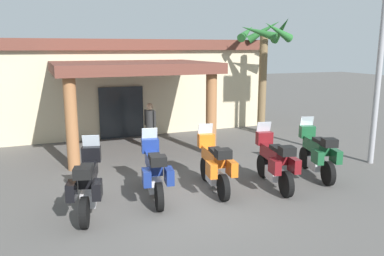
% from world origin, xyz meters
% --- Properties ---
extents(ground_plane, '(80.00, 80.00, 0.00)m').
position_xyz_m(ground_plane, '(0.00, 0.00, 0.00)').
color(ground_plane, '#514F4C').
extents(motel_building, '(13.64, 10.14, 3.99)m').
position_xyz_m(motel_building, '(-0.07, 9.90, 2.04)').
color(motel_building, beige).
rests_on(motel_building, ground_plane).
extents(motorcycle_black, '(0.94, 2.18, 1.61)m').
position_xyz_m(motorcycle_black, '(-2.11, -0.00, 0.70)').
color(motorcycle_black, black).
rests_on(motorcycle_black, ground_plane).
extents(motorcycle_blue, '(0.79, 2.21, 1.61)m').
position_xyz_m(motorcycle_blue, '(-0.51, 0.31, 0.70)').
color(motorcycle_blue, black).
rests_on(motorcycle_blue, ground_plane).
extents(motorcycle_orange, '(0.76, 2.21, 1.61)m').
position_xyz_m(motorcycle_orange, '(1.10, 0.33, 0.70)').
color(motorcycle_orange, black).
rests_on(motorcycle_orange, ground_plane).
extents(motorcycle_maroon, '(0.84, 2.20, 1.61)m').
position_xyz_m(motorcycle_maroon, '(2.70, -0.00, 0.70)').
color(motorcycle_maroon, black).
rests_on(motorcycle_maroon, ground_plane).
extents(motorcycle_green, '(0.97, 2.18, 1.61)m').
position_xyz_m(motorcycle_green, '(4.30, 0.31, 0.70)').
color(motorcycle_green, black).
rests_on(motorcycle_green, ground_plane).
extents(pedestrian, '(0.33, 0.46, 1.71)m').
position_xyz_m(pedestrian, '(0.59, 4.90, 0.99)').
color(pedestrian, brown).
rests_on(pedestrian, ground_plane).
extents(palm_tree_near_portico, '(2.34, 2.43, 4.97)m').
position_xyz_m(palm_tree_near_portico, '(5.98, 6.20, 3.59)').
color(palm_tree_near_portico, brown).
rests_on(palm_tree_near_portico, ground_plane).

